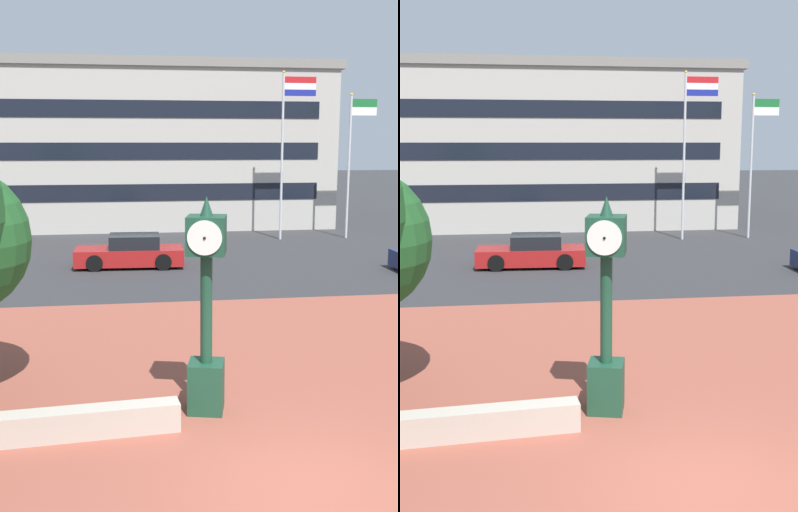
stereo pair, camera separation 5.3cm
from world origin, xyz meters
The scene contains 8 objects.
ground_plane centered at (0.00, 0.00, 0.00)m, with size 200.00×200.00×0.00m, color #2D2D30.
plaza_brick_paving centered at (0.00, 3.44, 0.00)m, with size 44.00×14.88×0.01m, color brown.
planter_wall centered at (-3.18, 2.02, 0.25)m, with size 3.20×0.40×0.50m, color #ADA393.
street_clock centered at (-1.02, 2.78, 1.83)m, with size 0.81×0.86×3.94m.
car_street_mid centered at (-1.88, 16.74, 0.57)m, with size 4.30×2.00×1.28m.
flagpole_primary centered at (6.09, 22.96, 4.93)m, with size 1.71×0.14×8.29m.
flagpole_secondary centered at (9.53, 22.96, 4.22)m, with size 1.42×0.14×7.26m.
civic_building centered at (-1.88, 33.09, 4.65)m, with size 24.24×14.10×9.28m.
Camera 2 is at (-2.64, -8.09, 4.85)m, focal length 44.63 mm.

